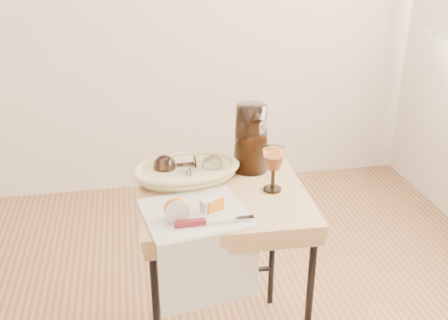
{
  "coord_description": "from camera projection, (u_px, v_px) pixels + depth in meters",
  "views": [
    {
      "loc": [
        0.08,
        -1.18,
        1.51
      ],
      "look_at": [
        0.36,
        0.31,
        0.82
      ],
      "focal_mm": 41.8,
      "sensor_mm": 36.0,
      "label": 1
    }
  ],
  "objects": [
    {
      "name": "goblet_lying_b",
      "position": [
        202.0,
        168.0,
        1.79
      ],
      "size": [
        0.14,
        0.12,
        0.07
      ],
      "primitive_type": null,
      "rotation": [
        0.0,
        0.0,
        0.42
      ],
      "color": "white",
      "rests_on": "bread_basket"
    },
    {
      "name": "wine_goblet",
      "position": [
        273.0,
        169.0,
        1.71
      ],
      "size": [
        0.08,
        0.08,
        0.15
      ],
      "primitive_type": null,
      "rotation": [
        0.0,
        0.0,
        0.01
      ],
      "color": "white",
      "rests_on": "side_table"
    },
    {
      "name": "side_table",
      "position": [
        223.0,
        276.0,
        1.88
      ],
      "size": [
        0.57,
        0.57,
        0.7
      ],
      "primitive_type": null,
      "rotation": [
        0.0,
        0.0,
        -0.03
      ],
      "color": "brown",
      "rests_on": "floor"
    },
    {
      "name": "table_knife",
      "position": [
        211.0,
        220.0,
        1.53
      ],
      "size": [
        0.23,
        0.03,
        0.02
      ],
      "primitive_type": null,
      "rotation": [
        0.0,
        0.0,
        0.02
      ],
      "color": "silver",
      "rests_on": "tea_towel"
    },
    {
      "name": "apple_wedge",
      "position": [
        210.0,
        204.0,
        1.6
      ],
      "size": [
        0.06,
        0.05,
        0.04
      ],
      "primitive_type": "cube",
      "rotation": [
        0.0,
        0.0,
        0.48
      ],
      "color": "silver",
      "rests_on": "tea_towel"
    },
    {
      "name": "bread_basket",
      "position": [
        187.0,
        173.0,
        1.8
      ],
      "size": [
        0.36,
        0.28,
        0.05
      ],
      "primitive_type": null,
      "rotation": [
        0.0,
        0.0,
        0.15
      ],
      "color": "tan",
      "rests_on": "side_table"
    },
    {
      "name": "tea_towel",
      "position": [
        195.0,
        213.0,
        1.6
      ],
      "size": [
        0.35,
        0.32,
        0.01
      ],
      "primitive_type": "cube",
      "rotation": [
        0.0,
        0.0,
        0.17
      ],
      "color": "beige",
      "rests_on": "side_table"
    },
    {
      "name": "pitcher",
      "position": [
        251.0,
        138.0,
        1.84
      ],
      "size": [
        0.19,
        0.26,
        0.28
      ],
      "primitive_type": null,
      "rotation": [
        0.0,
        0.0,
        -0.08
      ],
      "color": "black",
      "rests_on": "side_table"
    },
    {
      "name": "apple_half",
      "position": [
        177.0,
        209.0,
        1.54
      ],
      "size": [
        0.08,
        0.04,
        0.07
      ],
      "primitive_type": "ellipsoid",
      "rotation": [
        0.0,
        0.0,
        -0.02
      ],
      "color": "red",
      "rests_on": "tea_towel"
    },
    {
      "name": "goblet_lying_a",
      "position": [
        178.0,
        165.0,
        1.8
      ],
      "size": [
        0.13,
        0.08,
        0.08
      ],
      "primitive_type": null,
      "rotation": [
        0.0,
        0.0,
        3.15
      ],
      "color": "black",
      "rests_on": "bread_basket"
    }
  ]
}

